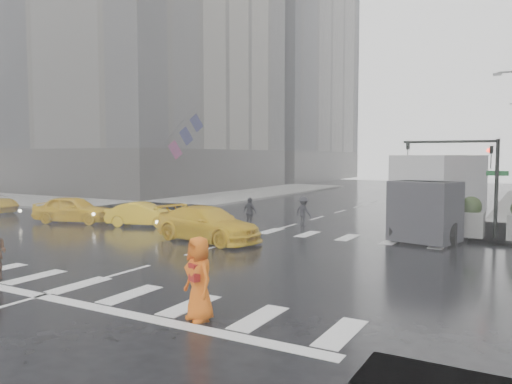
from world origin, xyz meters
The scene contains 16 objects.
ground centered at (0.00, 0.00, 0.00)m, with size 120.00×120.00×0.00m, color black.
sidewalk_nw centered at (-19.50, 17.50, 0.07)m, with size 35.00×35.00×0.15m, color slate.
building_nw centered at (-29.00, 27.00, 17.25)m, with size 26.05×26.05×38.00m.
building_nw_far centered at (-29.00, 56.00, 20.19)m, with size 26.05×26.05×44.00m.
road_markings centered at (0.00, 0.00, 0.01)m, with size 18.00×48.00×0.01m, color silver, non-canonical shape.
traffic_signal_pole centered at (9.01, 8.01, 3.22)m, with size 4.45×0.42×4.50m.
planter_west centered at (7.00, 8.20, 0.98)m, with size 1.10×1.10×1.80m.
planter_mid centered at (9.00, 8.20, 0.98)m, with size 1.10×1.10×1.80m.
flag_cluster centered at (-15.08, 18.50, 5.64)m, with size 2.87×3.06×4.69m.
pedestrian_orange centered at (4.87, -6.80, 0.97)m, with size 1.12×0.97×1.94m.
pedestrian_far_a centered at (-1.52, 6.53, 0.79)m, with size 0.93×0.57×1.59m, color black.
pedestrian_far_b centered at (0.63, 8.56, 0.78)m, with size 1.01×0.56×1.56m, color black.
taxi_front centered at (-11.15, 3.31, 0.76)m, with size 1.79×4.44×1.51m, color #EDB70C.
taxi_mid centered at (-6.73, 4.15, 0.64)m, with size 1.35×3.87×1.28m, color #EDB70C.
taxi_rear centered at (-1.04, 2.00, 0.76)m, with size 2.13×4.63×1.52m, color #EDB70C.
box_truck centered at (7.38, 8.73, 2.03)m, with size 2.68×7.14×3.79m.
Camera 1 is at (11.52, -15.91, 3.77)m, focal length 35.00 mm.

